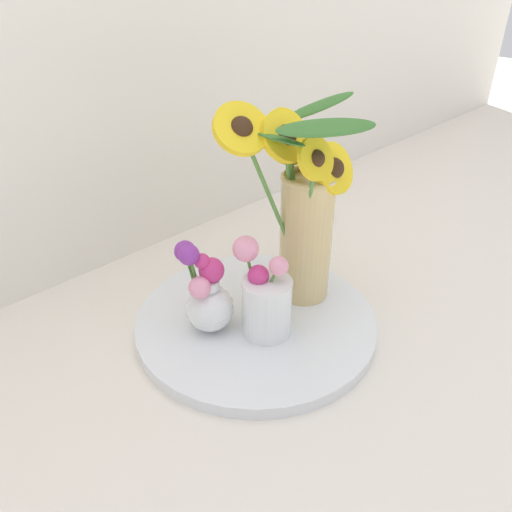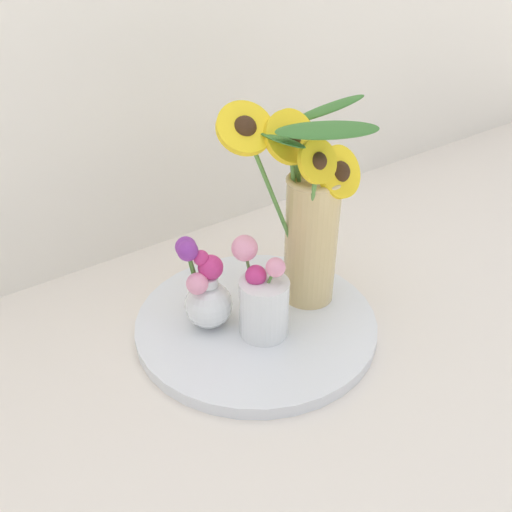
{
  "view_description": "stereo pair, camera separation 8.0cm",
  "coord_description": "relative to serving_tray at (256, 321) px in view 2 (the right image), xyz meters",
  "views": [
    {
      "loc": [
        -0.47,
        -0.42,
        0.56
      ],
      "look_at": [
        0.01,
        0.06,
        0.15
      ],
      "focal_mm": 35.0,
      "sensor_mm": 36.0,
      "label": 1
    },
    {
      "loc": [
        -0.41,
        -0.48,
        0.56
      ],
      "look_at": [
        0.01,
        0.06,
        0.15
      ],
      "focal_mm": 35.0,
      "sensor_mm": 36.0,
      "label": 2
    }
  ],
  "objects": [
    {
      "name": "serving_tray",
      "position": [
        0.0,
        0.0,
        0.0
      ],
      "size": [
        0.42,
        0.42,
        0.02
      ],
      "color": "silver",
      "rests_on": "ground_plane"
    },
    {
      "name": "vase_small_center",
      "position": [
        -0.02,
        -0.04,
        0.08
      ],
      "size": [
        0.08,
        0.1,
        0.17
      ],
      "color": "white",
      "rests_on": "serving_tray"
    },
    {
      "name": "vase_bulb_right",
      "position": [
        -0.08,
        0.04,
        0.08
      ],
      "size": [
        0.08,
        0.1,
        0.16
      ],
      "color": "white",
      "rests_on": "serving_tray"
    },
    {
      "name": "mason_jar_sunflowers",
      "position": [
        0.11,
        -0.0,
        0.19
      ],
      "size": [
        0.26,
        0.23,
        0.36
      ],
      "color": "#D1B77A",
      "rests_on": "serving_tray"
    },
    {
      "name": "ground_plane",
      "position": [
        -0.01,
        -0.06,
        -0.01
      ],
      "size": [
        6.0,
        6.0,
        0.0
      ],
      "primitive_type": "plane",
      "color": "silver"
    }
  ]
}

